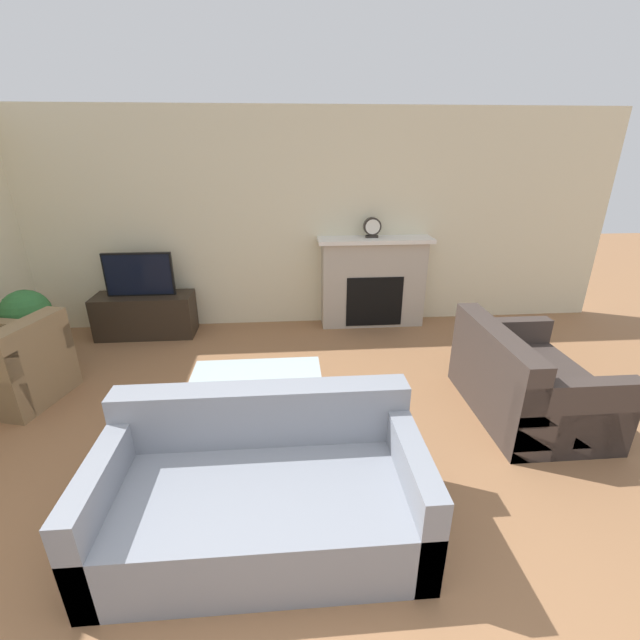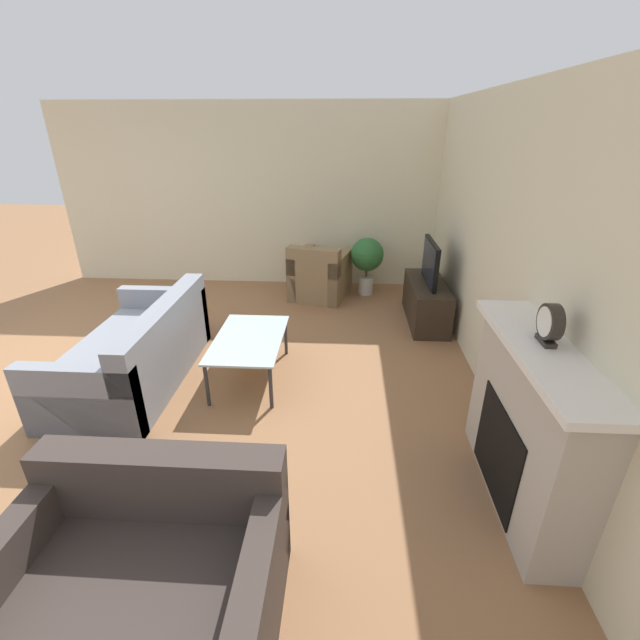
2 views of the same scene
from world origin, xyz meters
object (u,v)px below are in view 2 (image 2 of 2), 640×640
object	(u,v)px
armchair_by_window	(320,277)
coffee_table	(249,341)
tv	(430,262)
potted_plant	(367,258)
mantel_clock	(550,323)
couch_loveseat	(147,579)
couch_sectional	(137,354)

from	to	relation	value
armchair_by_window	coffee_table	bearing A→B (deg)	90.51
tv	potted_plant	distance (m)	1.24
armchair_by_window	mantel_clock	bearing A→B (deg)	127.38
armchair_by_window	coffee_table	xyz separation A→B (m)	(2.33, -0.57, 0.11)
coffee_table	potted_plant	xyz separation A→B (m)	(-2.47, 1.26, 0.16)
couch_loveseat	armchair_by_window	xyz separation A→B (m)	(-4.69, 0.60, 0.01)
couch_sectional	armchair_by_window	world-z (taller)	same
tv	couch_loveseat	size ratio (longest dim) A/B	0.61
couch_sectional	coffee_table	bearing A→B (deg)	95.09
tv	couch_sectional	world-z (taller)	tv
couch_loveseat	couch_sectional	bearing A→B (deg)	115.84
potted_plant	mantel_clock	size ratio (longest dim) A/B	3.44
tv	couch_sectional	distance (m)	3.55
couch_sectional	coffee_table	xyz separation A→B (m)	(-0.10, 1.12, 0.13)
mantel_clock	tv	bearing A→B (deg)	-177.11
coffee_table	tv	bearing A→B (deg)	127.04
couch_loveseat	potted_plant	distance (m)	5.02
couch_loveseat	armchair_by_window	distance (m)	4.73
couch_sectional	armchair_by_window	bearing A→B (deg)	145.09
tv	couch_loveseat	distance (m)	4.41
potted_plant	mantel_clock	distance (m)	4.01
armchair_by_window	tv	bearing A→B (deg)	164.60
couch_sectional	coffee_table	size ratio (longest dim) A/B	1.73
potted_plant	mantel_clock	xyz separation A→B (m)	(3.84, 0.89, 0.74)
couch_sectional	armchair_by_window	xyz separation A→B (m)	(-2.43, 1.69, 0.01)
couch_loveseat	armchair_by_window	world-z (taller)	same
mantel_clock	couch_sectional	bearing A→B (deg)	-111.17
armchair_by_window	mantel_clock	world-z (taller)	mantel_clock
mantel_clock	couch_loveseat	bearing A→B (deg)	-65.32
tv	armchair_by_window	world-z (taller)	tv
couch_loveseat	potted_plant	size ratio (longest dim) A/B	1.56
tv	couch_sectional	size ratio (longest dim) A/B	0.43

